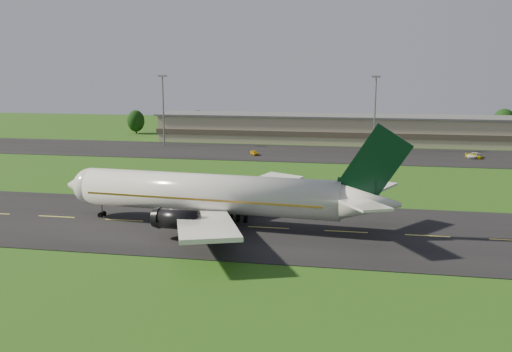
% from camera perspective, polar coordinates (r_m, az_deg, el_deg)
% --- Properties ---
extents(ground, '(360.00, 360.00, 0.00)m').
position_cam_1_polar(ground, '(81.00, 8.99, -5.58)').
color(ground, '#224611').
rests_on(ground, ground).
extents(taxiway, '(220.00, 30.00, 0.10)m').
position_cam_1_polar(taxiway, '(80.98, 8.99, -5.55)').
color(taxiway, black).
rests_on(taxiway, ground).
extents(apron, '(260.00, 30.00, 0.10)m').
position_cam_1_polar(apron, '(151.43, 9.81, 2.11)').
color(apron, black).
rests_on(apron, ground).
extents(airliner, '(51.29, 42.05, 15.57)m').
position_cam_1_polar(airliner, '(82.32, -4.17, -1.85)').
color(airliner, white).
rests_on(airliner, ground).
extents(terminal, '(145.00, 16.00, 8.40)m').
position_cam_1_polar(terminal, '(174.96, 12.08, 4.50)').
color(terminal, tan).
rests_on(terminal, ground).
extents(light_mast_west, '(2.40, 1.20, 20.35)m').
position_cam_1_polar(light_mast_west, '(167.86, -9.28, 7.34)').
color(light_mast_west, gray).
rests_on(light_mast_west, ground).
extents(light_mast_centre, '(2.40, 1.20, 20.35)m').
position_cam_1_polar(light_mast_centre, '(158.06, 11.83, 7.03)').
color(light_mast_centre, gray).
rests_on(light_mast_centre, ground).
extents(tree_line, '(197.56, 9.06, 10.16)m').
position_cam_1_polar(tree_line, '(188.16, 22.04, 4.65)').
color(tree_line, black).
rests_on(tree_line, ground).
extents(service_vehicle_a, '(3.03, 3.86, 1.23)m').
position_cam_1_polar(service_vehicle_a, '(148.36, -0.17, 2.35)').
color(service_vehicle_a, '#C38F0B').
rests_on(service_vehicle_a, apron).
extents(service_vehicle_b, '(3.74, 1.67, 1.19)m').
position_cam_1_polar(service_vehicle_b, '(152.87, 10.93, 2.40)').
color(service_vehicle_b, maroon).
rests_on(service_vehicle_b, apron).
extents(service_vehicle_c, '(4.27, 5.42, 1.37)m').
position_cam_1_polar(service_vehicle_c, '(153.71, 20.97, 1.95)').
color(service_vehicle_c, silver).
rests_on(service_vehicle_c, apron).
extents(service_vehicle_d, '(4.43, 3.51, 1.20)m').
position_cam_1_polar(service_vehicle_d, '(152.86, 20.97, 1.87)').
color(service_vehicle_d, '#CABB0B').
rests_on(service_vehicle_d, apron).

